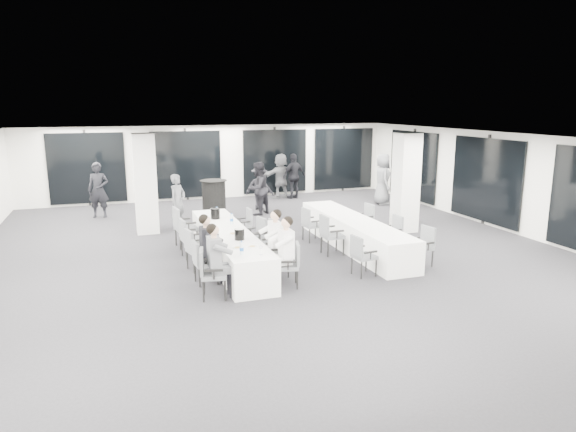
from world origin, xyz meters
name	(u,v)px	position (x,y,z in m)	size (l,w,h in m)	color
room	(294,189)	(0.89, 1.11, 1.39)	(14.04, 16.04, 2.84)	#222227
column_left	(145,184)	(-2.80, 3.20, 1.40)	(0.60, 0.60, 2.80)	white
column_right	(406,183)	(4.20, 1.00, 1.40)	(0.60, 0.60, 2.80)	white
banquet_table_main	(229,246)	(-1.22, -0.30, 0.38)	(0.90, 5.00, 0.75)	white
banquet_table_side	(354,233)	(2.05, -0.13, 0.38)	(0.90, 5.00, 0.75)	white
cocktail_table	(214,198)	(-0.61, 4.66, 0.60)	(0.86, 0.86, 1.19)	black
chair_main_left_near	(209,270)	(-2.05, -2.41, 0.54)	(0.56, 0.59, 0.95)	#575A5F
chair_main_left_second	(202,260)	(-2.05, -1.58, 0.51)	(0.48, 0.53, 0.89)	#575A5F
chair_main_left_mid	(195,247)	(-2.05, -0.67, 0.53)	(0.56, 0.59, 0.93)	#575A5F
chair_main_left_fourth	(188,236)	(-2.05, 0.33, 0.54)	(0.53, 0.57, 0.94)	#575A5F
chair_main_left_far	(182,225)	(-2.06, 1.30, 0.59)	(0.58, 0.63, 1.04)	#575A5F
chair_main_right_near	(291,262)	(-0.39, -2.30, 0.51)	(0.55, 0.57, 0.89)	#575A5F
chair_main_right_second	(280,250)	(-0.38, -1.57, 0.56)	(0.53, 0.59, 0.99)	#575A5F
chair_main_right_mid	(268,239)	(-0.38, -0.69, 0.57)	(0.57, 0.61, 1.00)	#575A5F
chair_main_right_fourth	(257,233)	(-0.39, 0.22, 0.50)	(0.53, 0.56, 0.87)	#575A5F
chair_main_right_far	(245,223)	(-0.39, 1.43, 0.49)	(0.45, 0.50, 0.86)	#575A5F
chair_side_left_near	(361,253)	(1.22, -2.18, 0.50)	(0.49, 0.53, 0.88)	#575A5F
chair_side_left_mid	(329,232)	(1.21, -0.50, 0.55)	(0.50, 0.56, 0.97)	#575A5F
chair_side_left_far	(310,222)	(1.22, 0.80, 0.51)	(0.50, 0.55, 0.90)	#575A5F
chair_side_right_near	(423,244)	(2.88, -1.98, 0.51)	(0.52, 0.55, 0.89)	#575A5F
chair_side_right_mid	(393,231)	(2.88, -0.66, 0.50)	(0.47, 0.51, 0.87)	#575A5F
chair_side_right_far	(365,218)	(2.88, 0.85, 0.51)	(0.51, 0.54, 0.89)	#575A5F
seated_guest_a	(218,256)	(-1.89, -2.43, 0.81)	(0.50, 0.38, 1.44)	slate
seated_guest_b	(209,244)	(-1.89, -1.57, 0.81)	(0.50, 0.38, 1.44)	black
seated_guest_c	(283,248)	(-0.55, -2.28, 0.81)	(0.50, 0.38, 1.44)	white
seated_guest_d	(273,239)	(-0.55, -1.57, 0.81)	(0.50, 0.38, 1.44)	white
standing_guest_a	(178,198)	(-1.90, 3.40, 0.91)	(0.66, 0.53, 1.82)	slate
standing_guest_b	(258,185)	(0.83, 4.50, 0.99)	(0.95, 0.58, 1.98)	black
standing_guest_c	(259,184)	(1.11, 5.32, 0.87)	(1.13, 0.57, 1.74)	black
standing_guest_d	(294,173)	(2.94, 6.93, 0.99)	(1.16, 0.65, 1.97)	black
standing_guest_e	(383,176)	(5.60, 4.81, 1.04)	(1.00, 0.61, 2.08)	slate
standing_guest_f	(281,173)	(2.50, 7.20, 0.98)	(1.80, 0.69, 1.96)	slate
standing_guest_g	(98,186)	(-4.12, 5.76, 1.01)	(0.73, 0.59, 2.01)	black
standing_guest_h	(410,194)	(5.02, 2.04, 0.85)	(0.82, 0.50, 1.71)	black
ice_bucket_near	(239,234)	(-1.17, -1.19, 0.87)	(0.21, 0.21, 0.24)	black
ice_bucket_far	(215,214)	(-1.26, 1.01, 0.88)	(0.23, 0.23, 0.27)	black
water_bottle_a	(242,248)	(-1.39, -2.25, 0.87)	(0.08, 0.08, 0.24)	silver
water_bottle_b	(232,219)	(-1.00, 0.32, 0.87)	(0.08, 0.08, 0.25)	silver
water_bottle_c	(217,211)	(-1.14, 1.46, 0.85)	(0.06, 0.06, 0.20)	silver
plate_a	(237,248)	(-1.37, -1.81, 0.76)	(0.20, 0.20, 0.03)	white
plate_b	(252,246)	(-1.06, -1.83, 0.76)	(0.19, 0.19, 0.03)	white
plate_c	(233,233)	(-1.20, -0.66, 0.76)	(0.22, 0.22, 0.03)	white
wine_glass	(261,248)	(-1.05, -2.42, 0.89)	(0.07, 0.07, 0.19)	silver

